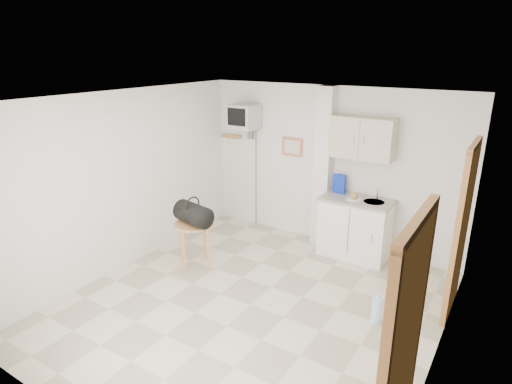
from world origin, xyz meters
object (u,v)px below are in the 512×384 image
Objects in this scene: round_table at (194,230)px; duffel_bag at (193,214)px; crt_television at (244,118)px; water_bottle at (377,310)px.

duffel_bag is (0.03, -0.03, 0.26)m from round_table.
duffel_bag reaches higher than round_table.
round_table is at bearing -82.00° from crt_television.
water_bottle is at bearing -28.17° from crt_television.
duffel_bag is at bearing -81.12° from crt_television.
crt_television reaches higher than water_bottle.
crt_television is 2.13m from round_table.
round_table is 0.26m from duffel_bag.
round_table is 1.86× the size of water_bottle.
round_table is at bearing 144.32° from duffel_bag.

